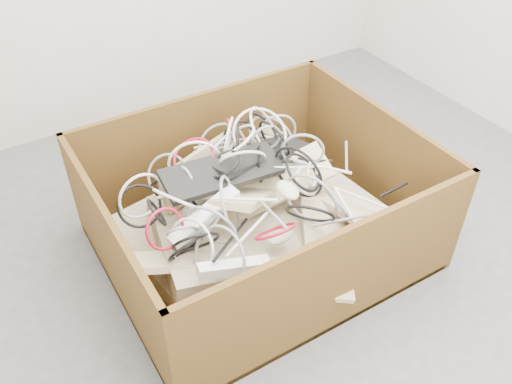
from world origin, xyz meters
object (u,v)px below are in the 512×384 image
cardboard_box (255,226)px  power_strip_right (234,267)px  vga_plug (316,154)px  power_strip_left (204,216)px

cardboard_box → power_strip_right: size_ratio=4.83×
power_strip_right → vga_plug: (0.60, 0.35, 0.05)m
power_strip_right → cardboard_box: bearing=61.2°
vga_plug → power_strip_right: bearing=-101.6°
power_strip_left → power_strip_right: (-0.01, -0.24, -0.05)m
cardboard_box → power_strip_right: bearing=-131.0°
power_strip_right → vga_plug: bearing=42.2°
cardboard_box → power_strip_right: 0.46m
vga_plug → power_strip_left: bearing=-121.1°
power_strip_left → power_strip_right: power_strip_left is taller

